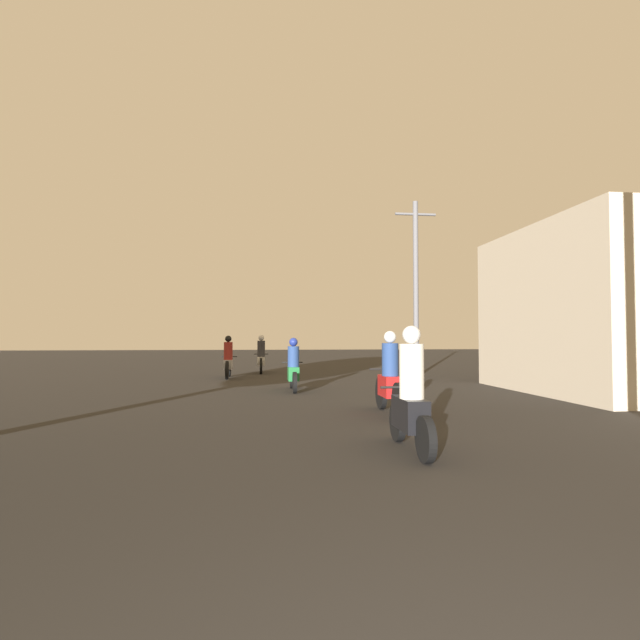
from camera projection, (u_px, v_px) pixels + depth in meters
motorcycle_black at (411, 401)px, 6.56m from camera, size 0.60×1.81×1.65m
motorcycle_red at (390, 380)px, 9.76m from camera, size 0.60×2.04×1.63m
motorcycle_green at (293, 369)px, 14.03m from camera, size 0.60×1.92×1.49m
motorcycle_silver at (228, 361)px, 18.49m from camera, size 0.60×1.96×1.57m
motorcycle_white at (261, 358)px, 21.06m from camera, size 0.60×2.12×1.60m
building_right_near at (625, 310)px, 13.59m from camera, size 5.55×6.29×4.49m
utility_pole_far at (416, 284)px, 19.17m from camera, size 1.60×0.20×6.76m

